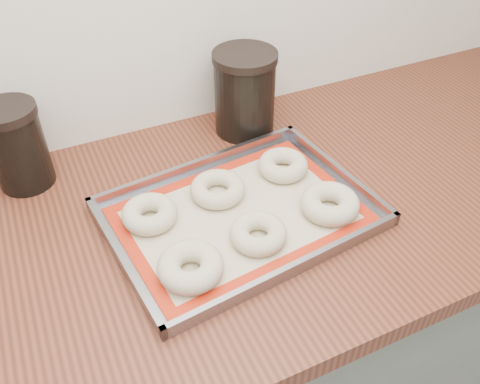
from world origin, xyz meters
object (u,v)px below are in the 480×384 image
bagel_front_left (190,267)px  canister_right (245,93)px  bagel_front_right (330,204)px  bagel_back_left (150,214)px  canister_mid (17,146)px  bagel_front_mid (258,234)px  baking_tray (240,214)px  bagel_back_mid (218,189)px  bagel_back_right (283,165)px

bagel_front_left → canister_right: (0.26, 0.35, 0.07)m
bagel_front_right → bagel_back_left: 0.32m
canister_mid → canister_right: size_ratio=0.92×
bagel_front_mid → bagel_front_left: bearing=-170.5°
bagel_front_left → canister_mid: canister_mid is taller
baking_tray → bagel_front_mid: (0.00, -0.07, 0.01)m
baking_tray → canister_right: canister_right is taller
bagel_back_mid → canister_right: 0.25m
baking_tray → canister_mid: size_ratio=2.94×
bagel_back_left → canister_right: bearing=35.6°
bagel_back_left → bagel_back_mid: bearing=5.4°
bagel_front_right → canister_right: bearing=93.6°
bagel_back_mid → bagel_back_right: size_ratio=1.04×
bagel_back_left → bagel_front_left: bearing=-81.7°
bagel_front_mid → bagel_back_left: 0.20m
bagel_front_right → bagel_back_right: (-0.02, 0.14, -0.00)m
bagel_front_left → bagel_back_right: bearing=33.2°
bagel_back_mid → canister_mid: size_ratio=0.61×
bagel_front_left → bagel_back_mid: bagel_front_left is taller
bagel_front_left → bagel_front_right: bearing=6.7°
canister_right → canister_mid: bearing=178.4°
baking_tray → bagel_front_mid: bagel_front_mid is taller
bagel_back_left → bagel_back_right: 0.28m
bagel_front_left → canister_right: bearing=53.2°
bagel_front_mid → bagel_back_left: bagel_back_left is taller
bagel_front_right → canister_mid: bearing=145.8°
baking_tray → bagel_back_right: bearing=30.9°
baking_tray → canister_right: size_ratio=2.70×
baking_tray → bagel_back_mid: bearing=102.5°
bagel_back_right → canister_right: size_ratio=0.54×
baking_tray → bagel_back_right: size_ratio=4.99×
bagel_front_left → bagel_back_left: 0.15m
bagel_back_mid → canister_mid: 0.38m
bagel_back_left → canister_mid: (-0.18, 0.22, 0.06)m
bagel_front_right → canister_right: 0.32m
canister_right → bagel_front_left: bearing=-126.8°
canister_mid → bagel_front_right: bearing=-34.2°
baking_tray → canister_mid: bearing=141.0°
baking_tray → canister_mid: (-0.33, 0.27, 0.08)m
bagel_back_right → canister_mid: canister_mid is taller
bagel_back_left → bagel_back_right: bearing=4.8°
bagel_front_mid → bagel_back_mid: 0.14m
bagel_back_right → canister_right: canister_right is taller
bagel_front_left → bagel_back_mid: size_ratio=1.04×
bagel_front_right → bagel_back_mid: bagel_front_right is taller
canister_right → bagel_front_right: bearing=-86.4°
bagel_front_left → bagel_front_right: size_ratio=1.00×
baking_tray → bagel_front_right: bagel_front_right is taller
bagel_front_right → bagel_back_left: bearing=159.5°
bagel_back_left → bagel_back_mid: 0.14m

